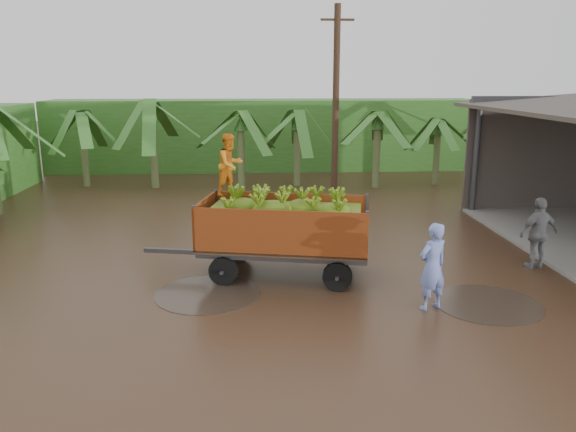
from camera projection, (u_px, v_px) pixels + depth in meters
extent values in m
plane|color=black|center=(355.00, 266.00, 14.52)|extent=(100.00, 100.00, 0.00)
cube|color=#2D661E|center=(264.00, 134.00, 29.46)|extent=(22.00, 3.00, 3.60)
cube|color=#47474C|center=(175.00, 251.00, 14.13)|extent=(1.59, 0.43, 0.11)
imported|color=orange|center=(230.00, 165.00, 13.90)|extent=(0.95, 0.94, 1.55)
imported|color=#778AD8|center=(432.00, 266.00, 11.64)|extent=(0.81, 0.69, 1.87)
imported|color=slate|center=(539.00, 233.00, 14.16)|extent=(1.16, 0.68, 1.85)
cylinder|color=#47301E|center=(336.00, 108.00, 20.51)|extent=(0.24, 0.24, 7.26)
cube|color=#47301E|center=(337.00, 20.00, 19.76)|extent=(1.20, 0.08, 0.08)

